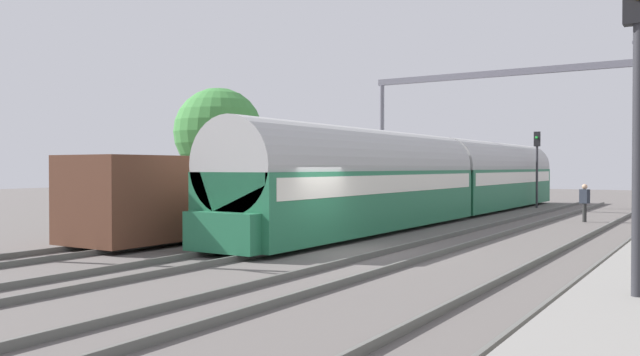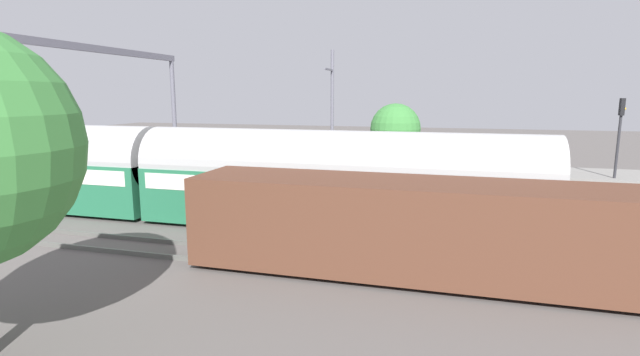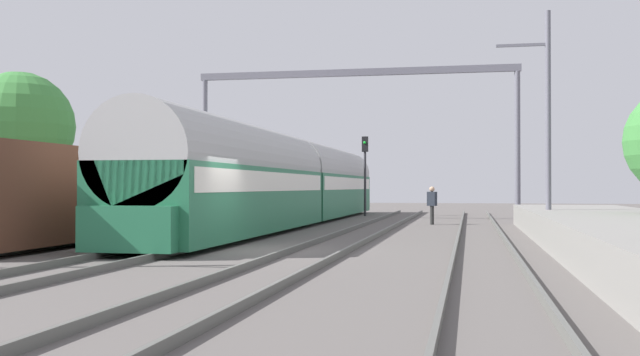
# 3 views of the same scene
# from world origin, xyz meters

# --- Properties ---
(ground) EXTENTS (120.00, 120.00, 0.00)m
(ground) POSITION_xyz_m (0.00, 0.00, 0.00)
(ground) COLOR #5A5552
(track_far_west) EXTENTS (1.52, 60.00, 0.16)m
(track_far_west) POSITION_xyz_m (-6.23, 0.00, 0.08)
(track_far_west) COLOR #585854
(track_far_west) RESTS_ON ground
(track_west) EXTENTS (1.52, 60.00, 0.16)m
(track_west) POSITION_xyz_m (-2.08, 0.00, 0.08)
(track_west) COLOR #585854
(track_west) RESTS_ON ground
(track_east) EXTENTS (1.52, 60.00, 0.16)m
(track_east) POSITION_xyz_m (2.08, 0.00, 0.08)
(track_east) COLOR #585854
(track_east) RESTS_ON ground
(track_far_east) EXTENTS (1.52, 60.00, 0.16)m
(track_far_east) POSITION_xyz_m (6.23, 0.00, 0.08)
(track_far_east) COLOR #585854
(track_far_east) RESTS_ON ground
(passenger_train) EXTENTS (2.93, 32.85, 3.82)m
(passenger_train) POSITION_xyz_m (-2.08, 13.52, 1.97)
(passenger_train) COLOR #236B47
(passenger_train) RESTS_ON ground
(freight_car) EXTENTS (2.80, 13.00, 2.70)m
(freight_car) POSITION_xyz_m (-6.23, 2.22, 1.47)
(freight_car) COLOR #563323
(freight_car) RESTS_ON ground
(person_crossing) EXTENTS (0.46, 0.39, 1.73)m
(person_crossing) POSITION_xyz_m (4.20, 14.82, 1.03)
(person_crossing) COLOR #2A2A2A
(person_crossing) RESTS_ON ground
(railway_signal_near) EXTENTS (0.36, 0.30, 5.16)m
(railway_signal_near) POSITION_xyz_m (8.64, -7.45, 3.29)
(railway_signal_near) COLOR #2D2D33
(railway_signal_near) RESTS_ON ground
(railway_signal_far) EXTENTS (0.36, 0.30, 4.67)m
(railway_signal_far) POSITION_xyz_m (-0.16, 24.15, 3.02)
(railway_signal_far) COLOR #2D2D33
(railway_signal_far) RESTS_ON ground
(catenary_gantry) EXTENTS (16.86, 0.28, 7.86)m
(catenary_gantry) POSITION_xyz_m (0.00, 19.10, 5.92)
(catenary_gantry) COLOR slate
(catenary_gantry) RESTS_ON ground
(tree_west_background) EXTENTS (4.75, 4.75, 6.75)m
(tree_west_background) POSITION_xyz_m (-13.45, 10.02, 4.37)
(tree_west_background) COLOR #4C3826
(tree_west_background) RESTS_ON ground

